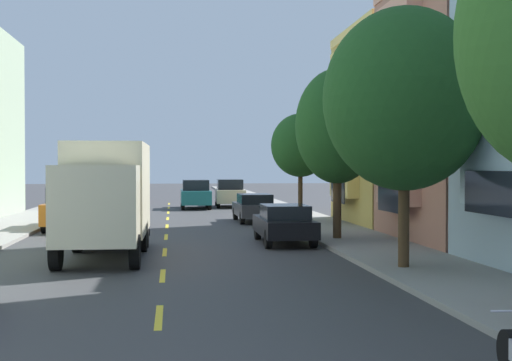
{
  "coord_description": "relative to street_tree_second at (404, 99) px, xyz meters",
  "views": [
    {
      "loc": [
        0.26,
        -6.18,
        2.82
      ],
      "look_at": [
        3.19,
        18.29,
        2.33
      ],
      "focal_mm": 49.11,
      "sensor_mm": 36.0,
      "label": 1
    }
  ],
  "objects": [
    {
      "name": "parked_suv_champagne",
      "position": [
        -2.16,
        30.68,
        -3.63
      ],
      "size": [
        2.09,
        4.86,
        1.93
      ],
      "color": "tan",
      "rests_on": "ground_plane"
    },
    {
      "name": "street_tree_third",
      "position": [
        0.0,
        7.6,
        -0.29
      ],
      "size": [
        3.17,
        3.17,
        6.36
      ],
      "color": "#47331E",
      "rests_on": "sidewalk_right"
    },
    {
      "name": "lane_centerline_dashes",
      "position": [
        -6.4,
        12.62,
        -4.61
      ],
      "size": [
        0.14,
        47.2,
        0.01
      ],
      "color": "yellow",
      "rests_on": "ground_plane"
    },
    {
      "name": "parked_pickup_silver",
      "position": [
        -10.85,
        32.09,
        -3.79
      ],
      "size": [
        2.11,
        5.34,
        1.73
      ],
      "color": "#B2B5BA",
      "rests_on": "ground_plane"
    },
    {
      "name": "ground_plane",
      "position": [
        -6.4,
        18.12,
        -4.62
      ],
      "size": [
        160.0,
        160.0,
        0.0
      ],
      "primitive_type": "plane",
      "color": "#38383A"
    },
    {
      "name": "street_tree_farthest",
      "position": [
        0.0,
        15.21,
        -0.78
      ],
      "size": [
        2.84,
        2.84,
        5.24
      ],
      "color": "#47331E",
      "rests_on": "sidewalk_right"
    },
    {
      "name": "sidewalk_left",
      "position": [
        -13.5,
        16.12,
        -4.55
      ],
      "size": [
        3.2,
        120.0,
        0.14
      ],
      "primitive_type": "cube",
      "color": "gray",
      "rests_on": "ground_plane"
    },
    {
      "name": "townhouse_fourth_mustard",
      "position": [
        8.37,
        14.72,
        -0.07
      ],
      "size": [
        12.96,
        7.82,
        9.51
      ],
      "color": "tan",
      "rests_on": "ground_plane"
    },
    {
      "name": "parked_pickup_red",
      "position": [
        -10.67,
        38.31,
        -3.79
      ],
      "size": [
        2.0,
        5.3,
        1.73
      ],
      "color": "#AD1E1E",
      "rests_on": "ground_plane"
    },
    {
      "name": "parked_sedan_black",
      "position": [
        -2.08,
        7.19,
        -3.87
      ],
      "size": [
        1.81,
        4.5,
        1.43
      ],
      "color": "black",
      "rests_on": "ground_plane"
    },
    {
      "name": "street_tree_second",
      "position": [
        0.0,
        0.0,
        0.0
      ],
      "size": [
        4.35,
        4.35,
        6.93
      ],
      "color": "#47331E",
      "rests_on": "sidewalk_right"
    },
    {
      "name": "parked_sedan_charcoal",
      "position": [
        -2.0,
        17.3,
        -3.87
      ],
      "size": [
        1.89,
        4.54,
        1.43
      ],
      "color": "#333338",
      "rests_on": "ground_plane"
    },
    {
      "name": "parked_suv_orange",
      "position": [
        -10.67,
        13.96,
        -3.63
      ],
      "size": [
        1.98,
        4.81,
        1.93
      ],
      "color": "orange",
      "rests_on": "ground_plane"
    },
    {
      "name": "moving_teal_sedan",
      "position": [
        -4.6,
        29.06,
        -3.63
      ],
      "size": [
        1.95,
        4.8,
        1.93
      ],
      "color": "#195B60",
      "rests_on": "ground_plane"
    },
    {
      "name": "sidewalk_right",
      "position": [
        0.7,
        16.12,
        -4.55
      ],
      "size": [
        3.2,
        120.0,
        0.14
      ],
      "primitive_type": "cube",
      "color": "gray",
      "rests_on": "ground_plane"
    },
    {
      "name": "delivery_box_truck",
      "position": [
        -8.2,
        4.33,
        -2.63
      ],
      "size": [
        2.48,
        7.22,
        3.57
      ],
      "color": "beige",
      "rests_on": "ground_plane"
    }
  ]
}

